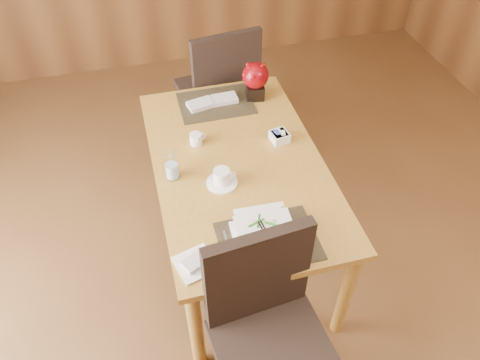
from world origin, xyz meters
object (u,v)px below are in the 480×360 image
object	(u,v)px
dining_table	(238,175)
coffee_cup	(222,178)
berry_decor	(255,79)
creamer_jug	(196,139)
sugar_caddy	(279,137)
soup_setting	(264,234)
water_glass	(171,165)
near_chair	(268,324)
far_chair	(221,87)
bread_plate	(195,264)

from	to	relation	value
dining_table	coffee_cup	bearing A→B (deg)	-131.82
berry_decor	coffee_cup	bearing A→B (deg)	-118.42
dining_table	creamer_jug	world-z (taller)	creamer_jug
sugar_caddy	soup_setting	bearing A→B (deg)	-113.57
soup_setting	creamer_jug	distance (m)	0.78
water_glass	sugar_caddy	distance (m)	0.64
creamer_jug	soup_setting	bearing A→B (deg)	-89.85
near_chair	far_chair	size ratio (longest dim) A/B	1.00
far_chair	soup_setting	bearing A→B (deg)	76.30
berry_decor	sugar_caddy	bearing A→B (deg)	-87.69
dining_table	sugar_caddy	xyz separation A→B (m)	(0.27, 0.11, 0.12)
creamer_jug	near_chair	xyz separation A→B (m)	(0.10, -1.08, -0.19)
coffee_cup	near_chair	bearing A→B (deg)	-87.86
bread_plate	creamer_jug	bearing A→B (deg)	78.93
water_glass	creamer_jug	distance (m)	0.29
bread_plate	near_chair	distance (m)	0.41
water_glass	creamer_jug	xyz separation A→B (m)	(0.17, 0.24, -0.05)
soup_setting	sugar_caddy	world-z (taller)	soup_setting
dining_table	creamer_jug	bearing A→B (deg)	131.93
sugar_caddy	far_chair	distance (m)	0.86
sugar_caddy	bread_plate	bearing A→B (deg)	-131.10
bread_plate	berry_decor	bearing A→B (deg)	62.41
water_glass	berry_decor	bearing A→B (deg)	43.47
water_glass	sugar_caddy	bearing A→B (deg)	12.46
near_chair	far_chair	xyz separation A→B (m)	(0.21, 1.81, 0.00)
coffee_cup	berry_decor	bearing A→B (deg)	61.58
water_glass	far_chair	bearing A→B (deg)	63.89
creamer_jug	bread_plate	distance (m)	0.82
bread_plate	far_chair	world-z (taller)	far_chair
coffee_cup	water_glass	xyz separation A→B (m)	(-0.24, 0.11, 0.04)
berry_decor	far_chair	distance (m)	0.50
creamer_jug	bread_plate	xyz separation A→B (m)	(-0.16, -0.80, -0.03)
creamer_jug	near_chair	distance (m)	1.10
coffee_cup	far_chair	xyz separation A→B (m)	(0.24, 1.08, -0.19)
soup_setting	creamer_jug	xyz separation A→B (m)	(-0.17, 0.76, -0.02)
berry_decor	far_chair	xyz separation A→B (m)	(-0.14, 0.39, -0.29)
dining_table	bread_plate	xyz separation A→B (m)	(-0.35, -0.59, 0.10)
soup_setting	sugar_caddy	xyz separation A→B (m)	(0.29, 0.66, -0.03)
bread_plate	far_chair	xyz separation A→B (m)	(0.46, 1.53, -0.16)
creamer_jug	sugar_caddy	distance (m)	0.47
sugar_caddy	far_chair	xyz separation A→B (m)	(-0.15, 0.83, -0.18)
near_chair	soup_setting	bearing A→B (deg)	71.28
water_glass	bread_plate	distance (m)	0.57
sugar_caddy	berry_decor	distance (m)	0.45
creamer_jug	dining_table	bearing A→B (deg)	-60.47
coffee_cup	sugar_caddy	bearing A→B (deg)	32.59
far_chair	sugar_caddy	bearing A→B (deg)	92.08
sugar_caddy	creamer_jug	bearing A→B (deg)	168.11
near_chair	creamer_jug	bearing A→B (deg)	89.38
creamer_jug	berry_decor	world-z (taller)	berry_decor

